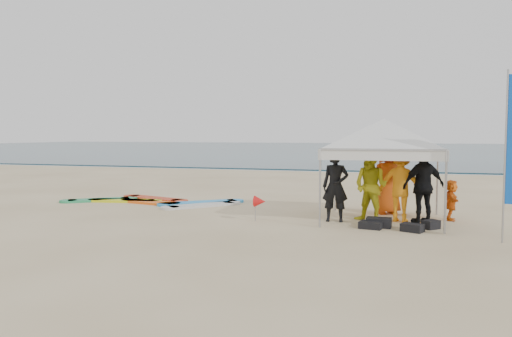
{
  "coord_description": "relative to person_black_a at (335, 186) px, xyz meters",
  "views": [
    {
      "loc": [
        3.62,
        -10.54,
        2.16
      ],
      "look_at": [
        -0.25,
        2.6,
        1.2
      ],
      "focal_mm": 35.0,
      "sensor_mm": 36.0,
      "label": 1
    }
  ],
  "objects": [
    {
      "name": "surfboard_spread",
      "position": [
        -5.82,
        1.79,
        -0.84
      ],
      "size": [
        5.43,
        2.48,
        0.07
      ],
      "color": "beige",
      "rests_on": "ground"
    },
    {
      "name": "person_seated",
      "position": [
        2.75,
        0.98,
        -0.36
      ],
      "size": [
        0.35,
        0.96,
        1.01
      ],
      "primitive_type": "imported",
      "rotation": [
        0.0,
        0.0,
        1.52
      ],
      "color": "orange",
      "rests_on": "ground"
    },
    {
      "name": "person_yellow",
      "position": [
        0.84,
        0.17,
        0.02
      ],
      "size": [
        1.07,
        0.98,
        1.78
      ],
      "primitive_type": "imported",
      "rotation": [
        0.0,
        0.0,
        -0.44
      ],
      "color": "gold",
      "rests_on": "ground"
    },
    {
      "name": "person_black_b",
      "position": [
        2.06,
        0.28,
        0.04
      ],
      "size": [
        1.15,
        0.92,
        1.82
      ],
      "primitive_type": "imported",
      "rotation": [
        0.0,
        0.0,
        3.66
      ],
      "color": "black",
      "rests_on": "ground"
    },
    {
      "name": "person_black_a",
      "position": [
        0.0,
        0.0,
        0.0
      ],
      "size": [
        0.66,
        0.45,
        1.74
      ],
      "primitive_type": "imported",
      "rotation": [
        0.0,
        0.0,
        0.05
      ],
      "color": "black",
      "rests_on": "ground"
    },
    {
      "name": "shoreline_foam",
      "position": [
        -2.06,
        16.54,
        -0.87
      ],
      "size": [
        160.0,
        1.2,
        0.01
      ],
      "primitive_type": "cube",
      "color": "silver",
      "rests_on": "ground"
    },
    {
      "name": "marker_pennant",
      "position": [
        -1.78,
        -0.53,
        -0.38
      ],
      "size": [
        0.28,
        0.28,
        0.64
      ],
      "color": "#A5A5A8",
      "rests_on": "ground"
    },
    {
      "name": "ground",
      "position": [
        -2.06,
        -1.66,
        -0.87
      ],
      "size": [
        120.0,
        120.0,
        0.0
      ],
      "primitive_type": "plane",
      "color": "beige",
      "rests_on": "ground"
    },
    {
      "name": "gear_pile",
      "position": [
        1.36,
        -0.58,
        -0.77
      ],
      "size": [
        1.81,
        0.91,
        0.22
      ],
      "color": "black",
      "rests_on": "ground"
    },
    {
      "name": "ocean",
      "position": [
        -2.06,
        58.34,
        -0.83
      ],
      "size": [
        160.0,
        84.0,
        0.08
      ],
      "primitive_type": "cube",
      "color": "#0C2633",
      "rests_on": "ground"
    },
    {
      "name": "person_orange_b",
      "position": [
        1.19,
        1.56,
        0.07
      ],
      "size": [
        1.1,
        0.98,
        1.89
      ],
      "primitive_type": "imported",
      "rotation": [
        0.0,
        0.0,
        3.67
      ],
      "color": "#D04F12",
      "rests_on": "ground"
    },
    {
      "name": "person_orange_a",
      "position": [
        1.54,
        0.46,
        0.07
      ],
      "size": [
        1.34,
        0.94,
        1.89
      ],
      "primitive_type": "imported",
      "rotation": [
        0.0,
        0.0,
        2.93
      ],
      "color": "orange",
      "rests_on": "ground"
    },
    {
      "name": "canopy_tent",
      "position": [
        1.12,
        0.46,
        1.64
      ],
      "size": [
        3.83,
        3.83,
        2.89
      ],
      "color": "#A5A5A8",
      "rests_on": "ground"
    }
  ]
}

